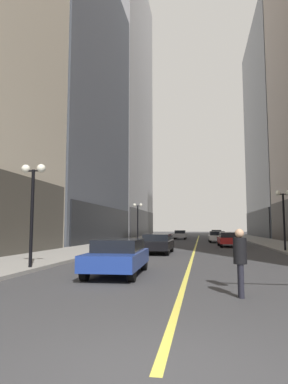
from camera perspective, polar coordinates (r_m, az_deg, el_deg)
name	(u,v)px	position (r m, az deg, el deg)	size (l,w,h in m)	color
ground_plane	(197,243)	(39.21, 8.91, -8.52)	(200.00, 200.00, 0.00)	#38383A
sidewalk_left	(126,242)	(40.18, -3.07, -8.41)	(4.50, 78.00, 0.15)	gray
sidewalk_right	(273,243)	(39.95, 20.94, -8.04)	(4.50, 78.00, 0.15)	gray
lane_centre_stripe	(197,243)	(39.21, 8.91, -8.51)	(0.16, 70.00, 0.01)	#E5D64C
building_left_mid	(62,103)	(45.05, -13.67, 14.46)	(12.14, 24.00, 34.92)	#4C515B
building_left_far	(105,105)	(71.38, -6.54, 14.46)	(15.86, 26.00, 53.48)	gray
building_right_far	(284,130)	(68.37, 22.55, 9.72)	(10.95, 26.00, 39.70)	slate
car_blue	(118,255)	(12.97, -4.41, -10.65)	(2.00, 4.42, 1.32)	navy
car_black	(157,243)	(23.24, 2.26, -8.59)	(1.96, 4.55, 1.32)	black
car_red	(229,239)	(32.14, 14.18, -7.70)	(1.97, 4.22, 1.32)	#B21919
car_white	(217,236)	(40.77, 12.22, -7.34)	(1.91, 4.30, 1.32)	silver
car_silver	(180,234)	(51.49, 6.16, -7.13)	(1.78, 4.76, 1.32)	#B7B7BC
car_maroon	(216,233)	(60.36, 12.14, -6.87)	(1.88, 4.04, 1.32)	maroon
pedestrian_in_black_coat	(240,257)	(9.13, 15.96, -10.55)	(0.35, 0.35, 1.74)	black
street_lamp_left_near	(33,192)	(14.88, -18.32, 0.02)	(1.06, 0.36, 4.43)	black
street_lamp_left_far	(138,214)	(37.49, -1.07, -3.73)	(1.06, 0.36, 4.43)	black
street_lamp_right_mid	(283,207)	(26.18, 22.53, -2.29)	(1.06, 0.36, 4.43)	black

